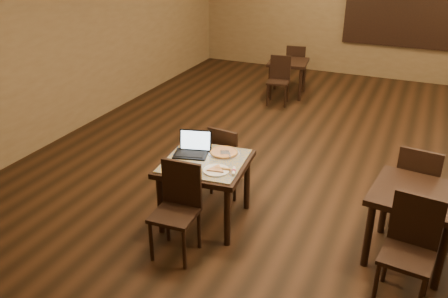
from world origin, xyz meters
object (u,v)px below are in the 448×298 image
at_px(pizza_pan, 224,153).
at_px(other_table_b_chair_far, 296,64).
at_px(chair_main_near, 178,204).
at_px(tiled_table, 205,169).
at_px(other_table_c, 416,204).
at_px(laptop, 193,148).
at_px(other_table_c_chair_far, 417,183).
at_px(other_table_c_chair_near, 411,244).
at_px(other_table_b_chair_near, 279,77).
at_px(chair_main_far, 227,157).
at_px(other_table_b, 288,67).

bearing_deg(pizza_pan, other_table_b_chair_far, 96.72).
bearing_deg(chair_main_near, tiled_table, 86.34).
distance_m(tiled_table, other_table_c, 2.18).
height_order(laptop, other_table_c_chair_far, laptop).
bearing_deg(other_table_c_chair_near, tiled_table, 176.73).
xyz_separation_m(chair_main_near, other_table_b_chair_far, (-0.46, 5.82, -0.05)).
bearing_deg(pizza_pan, other_table_c_chair_near, -16.87).
height_order(pizza_pan, other_table_b_chair_near, other_table_b_chair_near).
xyz_separation_m(tiled_table, chair_main_far, (-0.01, 0.62, -0.14)).
relative_size(chair_main_far, other_table_c_chair_near, 0.91).
bearing_deg(laptop, pizza_pan, 7.13).
height_order(other_table_b, other_table_c_chair_far, other_table_c_chair_far).
bearing_deg(laptop, tiled_table, -43.67).
height_order(tiled_table, chair_main_near, chair_main_near).
distance_m(other_table_c, other_table_c_chair_near, 0.59).
xyz_separation_m(other_table_b_chair_near, other_table_c_chair_near, (2.67, -4.55, 0.06)).
distance_m(other_table_c, other_table_c_chair_far, 0.59).
relative_size(other_table_b_chair_near, other_table_c_chair_near, 0.89).
relative_size(other_table_b, other_table_c, 0.91).
height_order(chair_main_near, other_table_c_chair_far, other_table_c_chair_far).
bearing_deg(other_table_b_chair_far, other_table_c_chair_near, 107.30).
bearing_deg(laptop, other_table_c_chair_far, 0.70).
xyz_separation_m(other_table_b, other_table_c_chair_near, (2.66, -5.07, -0.01)).
height_order(chair_main_near, other_table_b, chair_main_near).
xyz_separation_m(chair_main_near, pizza_pan, (0.12, 0.85, 0.21)).
distance_m(chair_main_far, pizza_pan, 0.47).
height_order(other_table_c, other_table_c_chair_far, other_table_c_chair_far).
xyz_separation_m(chair_main_far, pizza_pan, (0.13, -0.38, 0.25)).
height_order(tiled_table, laptop, laptop).
bearing_deg(tiled_table, laptop, 145.71).
xyz_separation_m(chair_main_far, other_table_c, (2.18, -0.42, 0.13)).
bearing_deg(tiled_table, other_table_b_chair_near, 90.81).
relative_size(pizza_pan, other_table_c_chair_near, 0.35).
bearing_deg(other_table_b_chair_near, laptop, -93.98).
bearing_deg(pizza_pan, chair_main_far, 109.00).
distance_m(other_table_b, other_table_c_chair_far, 4.71).
relative_size(tiled_table, other_table_b_chair_near, 1.13).
bearing_deg(other_table_c_chair_far, pizza_pan, 21.63).
relative_size(tiled_table, other_table_c_chair_far, 1.01).
bearing_deg(other_table_c, other_table_c_chair_near, -82.24).
bearing_deg(other_table_c_chair_near, other_table_c_chair_far, 97.76).
relative_size(chair_main_near, other_table_c, 1.07).
distance_m(tiled_table, chair_main_far, 0.64).
bearing_deg(chair_main_far, other_table_c_chair_near, 163.22).
distance_m(pizza_pan, other_table_c_chair_far, 2.12).
xyz_separation_m(pizza_pan, other_table_c, (2.05, -0.04, -0.12)).
relative_size(chair_main_near, pizza_pan, 2.78).
xyz_separation_m(tiled_table, other_table_b_chair_near, (-0.49, 4.17, -0.16)).
distance_m(other_table_b_chair_far, other_table_c_chair_far, 5.15).
relative_size(tiled_table, other_table_b_chair_far, 1.13).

